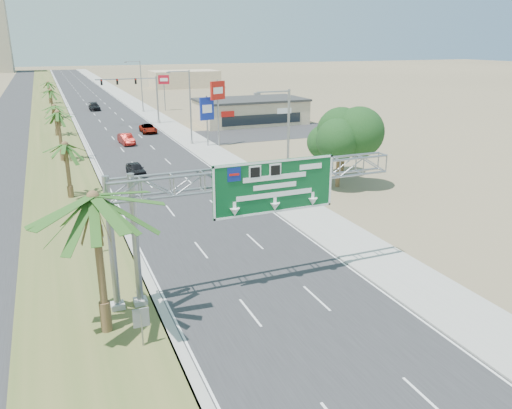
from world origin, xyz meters
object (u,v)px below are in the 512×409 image
object	(u,v)px
car_left_lane	(136,169)
car_far	(94,107)
palm_near	(93,198)
pole_sign_red_near	(218,94)
sign_gantry	(246,187)
store_building	(251,112)
car_mid_lane	(126,139)
car_right_lane	(148,129)
pole_sign_red_far	(164,82)
signal_mast	(145,96)
pole_sign_blue	(207,110)

from	to	relation	value
car_left_lane	car_far	world-z (taller)	car_far
palm_near	pole_sign_red_near	size ratio (longest dim) A/B	0.94
sign_gantry	palm_near	xyz separation A→B (m)	(-8.14, -1.93, 0.87)
store_building	car_mid_lane	xyz separation A→B (m)	(-22.88, -10.50, -1.27)
car_right_lane	car_far	size ratio (longest dim) A/B	0.95
car_far	pole_sign_red_far	bearing A→B (deg)	-24.52
signal_mast	store_building	xyz separation A→B (m)	(16.83, -5.97, -2.85)
sign_gantry	car_far	bearing A→B (deg)	90.19
pole_sign_red_far	palm_near	bearing A→B (deg)	-104.84
palm_near	pole_sign_red_far	world-z (taller)	palm_near
sign_gantry	car_left_lane	bearing A→B (deg)	93.09
pole_sign_blue	car_right_lane	bearing A→B (deg)	111.99
car_left_lane	pole_sign_red_far	xyz separation A→B (m)	(14.69, 50.33, 5.07)
palm_near	car_mid_lane	world-z (taller)	palm_near
car_mid_lane	car_far	bearing A→B (deg)	85.44
signal_mast	pole_sign_red_near	size ratio (longest dim) A/B	1.16
signal_mast	car_far	bearing A→B (deg)	106.07
palm_near	car_far	distance (m)	87.15
car_mid_lane	car_right_lane	distance (m)	9.18
car_mid_lane	pole_sign_red_far	distance (m)	35.74
sign_gantry	palm_near	size ratio (longest dim) A/B	2.01
car_right_lane	car_far	xyz separation A→B (m)	(-5.03, 31.11, 0.07)
car_left_lane	pole_sign_blue	xyz separation A→B (m)	(11.74, 11.81, 4.20)
store_building	pole_sign_red_near	size ratio (longest dim) A/B	2.03
palm_near	signal_mast	distance (m)	65.60
signal_mast	car_far	xyz separation A→B (m)	(-6.51, 22.60, -4.11)
sign_gantry	signal_mast	bearing A→B (deg)	84.26
signal_mast	pole_sign_blue	distance (m)	22.42
car_left_lane	pole_sign_red_near	xyz separation A→B (m)	(13.20, 11.39, 6.29)
palm_near	car_left_lane	world-z (taller)	palm_near
pole_sign_blue	palm_near	bearing A→B (deg)	-113.66
palm_near	store_building	world-z (taller)	palm_near
sign_gantry	car_mid_lane	size ratio (longest dim) A/B	3.76
store_building	pole_sign_blue	xyz separation A→B (m)	(-12.84, -16.09, 2.86)
palm_near	car_mid_lane	size ratio (longest dim) A/B	1.87
car_left_lane	pole_sign_blue	size ratio (longest dim) A/B	0.57
store_building	pole_sign_red_near	xyz separation A→B (m)	(-11.38, -16.51, 4.95)
sign_gantry	car_right_lane	bearing A→B (deg)	84.93
sign_gantry	pole_sign_blue	world-z (taller)	sign_gantry
palm_near	car_left_lane	xyz separation A→B (m)	(6.62, 30.10, -6.27)
palm_near	store_building	xyz separation A→B (m)	(31.20, 58.00, -4.93)
car_far	pole_sign_blue	bearing A→B (deg)	-76.70
car_left_lane	car_right_lane	xyz separation A→B (m)	(6.27, 25.37, 0.01)
palm_near	car_far	world-z (taller)	palm_near
pole_sign_blue	pole_sign_red_far	xyz separation A→B (m)	(2.94, 38.52, 0.87)
car_far	sign_gantry	bearing A→B (deg)	-89.74
car_mid_lane	car_left_lane	bearing A→B (deg)	-100.79
car_mid_lane	pole_sign_red_near	world-z (taller)	pole_sign_red_near
car_far	pole_sign_blue	size ratio (longest dim) A/B	0.75
pole_sign_red_near	car_right_lane	bearing A→B (deg)	116.36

